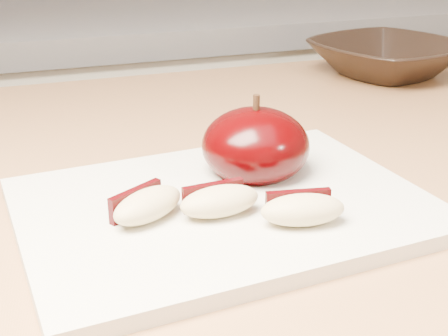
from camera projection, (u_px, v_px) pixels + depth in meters
name	position (u px, v px, depth m)	size (l,w,h in m)	color
back_cabinet	(97.00, 234.00, 1.31)	(2.40, 0.62, 0.94)	silver
cutting_board	(224.00, 207.00, 0.45)	(0.28, 0.21, 0.01)	silver
apple_half	(255.00, 146.00, 0.49)	(0.10, 0.10, 0.07)	black
apple_wedge_a	(146.00, 205.00, 0.42)	(0.06, 0.05, 0.02)	#D0B884
apple_wedge_b	(219.00, 201.00, 0.42)	(0.06, 0.03, 0.02)	#D0B884
apple_wedge_c	(302.00, 209.00, 0.41)	(0.06, 0.04, 0.02)	#D0B884
bowl	(387.00, 58.00, 0.81)	(0.18, 0.18, 0.05)	black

